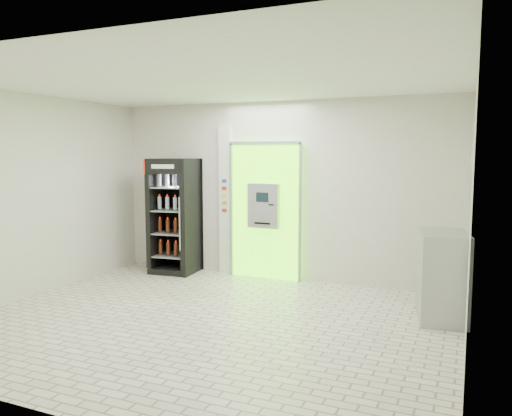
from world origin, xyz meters
The scene contains 7 objects.
ground centered at (0.00, 0.00, 0.00)m, with size 6.00×6.00×0.00m, color beige.
room_shell centered at (0.00, 0.00, 1.84)m, with size 6.00×6.00×6.00m.
atm_assembly centered at (-0.20, 2.41, 1.17)m, with size 1.30×0.24×2.33m.
pillar centered at (-0.98, 2.45, 1.30)m, with size 0.22×0.11×2.60m.
beverage_cooler centered at (-1.85, 2.16, 0.98)m, with size 0.83×0.77×2.04m.
steel_cabinet centered at (2.71, 1.27, 0.57)m, with size 0.71×0.93×1.14m.
exit_sign centered at (2.99, 1.40, 2.12)m, with size 0.02×0.22×0.26m.
Camera 1 is at (2.99, -5.39, 2.12)m, focal length 35.00 mm.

